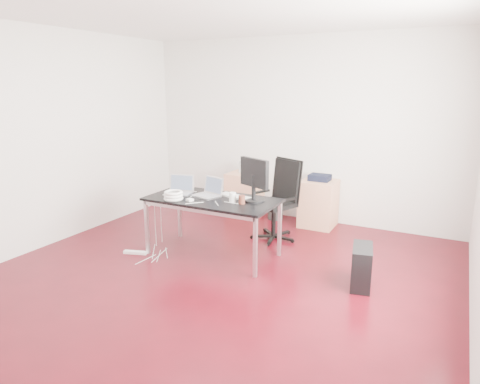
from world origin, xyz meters
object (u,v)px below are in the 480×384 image
at_px(filing_cabinet_left, 245,194).
at_px(filing_cabinet_right, 318,203).
at_px(desk, 212,203).
at_px(pc_tower, 361,267).
at_px(office_chair, 279,196).

distance_m(filing_cabinet_left, filing_cabinet_right, 1.24).
height_order(desk, pc_tower, desk).
relative_size(desk, office_chair, 1.48).
relative_size(office_chair, pc_tower, 2.40).
bearing_deg(desk, pc_tower, -0.87).
xyz_separation_m(desk, office_chair, (0.49, 0.95, -0.07)).
xyz_separation_m(office_chair, filing_cabinet_right, (0.34, 0.75, -0.26)).
bearing_deg(filing_cabinet_left, pc_tower, -37.49).
relative_size(filing_cabinet_left, filing_cabinet_right, 1.00).
bearing_deg(office_chair, desk, -92.70).
bearing_deg(filing_cabinet_right, filing_cabinet_left, 180.00).
relative_size(office_chair, filing_cabinet_left, 1.54).
bearing_deg(filing_cabinet_right, desk, -115.90).
bearing_deg(pc_tower, office_chair, 133.13).
bearing_deg(filing_cabinet_right, pc_tower, -59.65).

